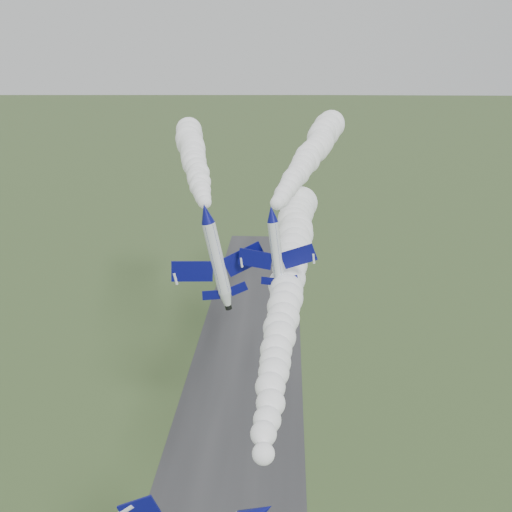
% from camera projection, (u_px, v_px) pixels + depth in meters
% --- Properties ---
extents(runway, '(24.00, 260.00, 0.04)m').
position_uv_depth(runway, '(230.00, 482.00, 89.66)').
color(runway, '#2B2B2D').
rests_on(runway, ground).
extents(smoke_trail_jet_lead, '(6.62, 65.77, 5.79)m').
position_uv_depth(smoke_trail_jet_lead, '(287.00, 280.00, 71.70)').
color(smoke_trail_jet_lead, white).
extents(jet_pair_left, '(11.77, 14.13, 3.99)m').
position_uv_depth(jet_pair_left, '(206.00, 213.00, 67.85)').
color(jet_pair_left, white).
extents(smoke_trail_jet_pair_left, '(15.64, 56.14, 5.47)m').
position_uv_depth(smoke_trail_jet_pair_left, '(194.00, 158.00, 96.91)').
color(smoke_trail_jet_pair_left, white).
extents(jet_pair_right, '(9.48, 11.32, 2.88)m').
position_uv_depth(jet_pair_right, '(272.00, 214.00, 66.42)').
color(jet_pair_right, white).
extents(smoke_trail_jet_pair_right, '(14.37, 63.68, 5.85)m').
position_uv_depth(smoke_trail_jet_pair_right, '(312.00, 152.00, 96.89)').
color(smoke_trail_jet_pair_right, white).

